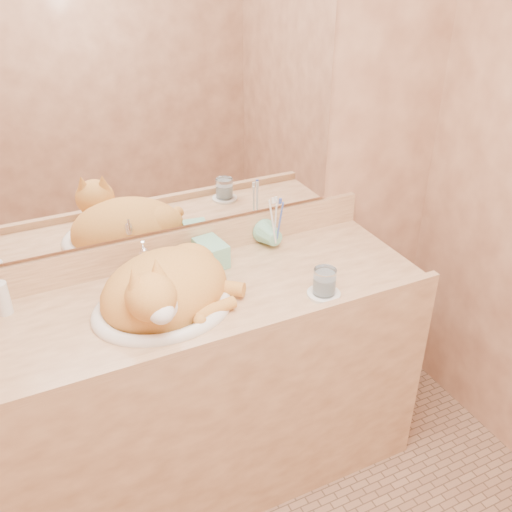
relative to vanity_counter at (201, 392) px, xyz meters
name	(u,v)px	position (x,y,z in m)	size (l,w,h in m)	color
wall_back	(159,157)	(0.00, 0.28, 0.82)	(2.40, 0.02, 2.50)	#945E43
vanity_counter	(201,392)	(0.00, 0.00, 0.00)	(1.60, 0.55, 0.85)	#9D6C46
mirror	(157,117)	(0.00, 0.26, 0.97)	(1.30, 0.02, 0.80)	white
sink_basin	(161,292)	(-0.12, -0.02, 0.49)	(0.45, 0.37, 0.14)	white
faucet	(146,265)	(-0.12, 0.15, 0.50)	(0.04, 0.11, 0.15)	white
cat	(165,286)	(-0.10, -0.01, 0.50)	(0.45, 0.36, 0.24)	#C77A2D
soap_dispenser	(220,247)	(0.14, 0.12, 0.52)	(0.09, 0.09, 0.20)	#7CC6A2
toothbrush_cup	(276,240)	(0.39, 0.16, 0.47)	(0.10, 0.10, 0.09)	#7CC6A2
toothbrushes	(277,220)	(0.39, 0.16, 0.56)	(0.04, 0.04, 0.22)	silver
saucer	(324,294)	(0.40, -0.17, 0.43)	(0.11, 0.11, 0.01)	white
water_glass	(325,281)	(0.40, -0.17, 0.48)	(0.08, 0.08, 0.09)	white
lotion_bottle	(2,298)	(-0.57, 0.18, 0.48)	(0.05, 0.05, 0.11)	silver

